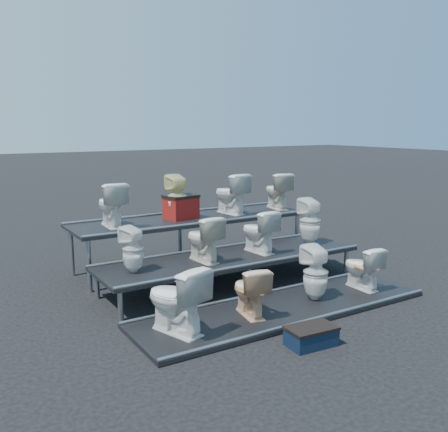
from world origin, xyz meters
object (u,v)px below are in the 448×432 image
toilet_4 (133,249)px  red_crate (181,208)px  toilet_6 (258,231)px  toilet_8 (111,204)px  toilet_3 (362,267)px  toilet_7 (310,221)px  toilet_1 (250,291)px  toilet_2 (316,273)px  toilet_0 (176,299)px  step_stool (311,337)px  toilet_10 (230,194)px  toilet_9 (177,197)px  toilet_5 (203,238)px  toilet_11 (277,191)px

toilet_4 → red_crate: 1.96m
toilet_6 → toilet_8: (-1.95, 1.30, 0.42)m
toilet_6 → toilet_8: 2.38m
toilet_3 → toilet_8: toilet_8 is taller
toilet_7 → toilet_8: size_ratio=1.10×
toilet_1 → toilet_7: (2.14, 1.30, 0.47)m
toilet_2 → toilet_6: (-0.05, 1.30, 0.36)m
toilet_7 → red_crate: bearing=-32.1°
toilet_2 → toilet_3: toilet_2 is taller
toilet_0 → step_stool: toilet_0 is taller
toilet_2 → toilet_6: bearing=-82.7°
toilet_2 → toilet_7: (1.03, 1.30, 0.41)m
toilet_10 → toilet_6: bearing=71.0°
toilet_7 → step_stool: size_ratio=1.44×
toilet_0 → toilet_9: bearing=-134.3°
toilet_2 → toilet_4: bearing=-25.9°
toilet_3 → toilet_9: size_ratio=0.83×
toilet_7 → step_stool: 3.13m
toilet_1 → toilet_6: toilet_6 is taller
toilet_3 → toilet_5: 2.40m
toilet_4 → toilet_10: size_ratio=0.87×
toilet_8 → toilet_1: bearing=111.2°
toilet_8 → toilet_3: bearing=140.6°
toilet_5 → toilet_9: toilet_9 is taller
toilet_2 → toilet_8: size_ratio=1.08×
toilet_2 → toilet_7: bearing=-123.1°
toilet_2 → toilet_9: (-0.83, 2.60, 0.80)m
toilet_1 → toilet_10: size_ratio=0.88×
toilet_4 → toilet_8: bearing=-119.6°
step_stool → toilet_5: bearing=96.9°
toilet_10 → toilet_4: bearing=22.1°
toilet_1 → toilet_11: 3.65m
toilet_1 → toilet_9: 2.75m
toilet_6 → toilet_10: bearing=-105.9°
toilet_5 → toilet_1: bearing=84.9°
toilet_3 → toilet_7: bearing=-92.1°
toilet_10 → red_crate: size_ratio=1.46×
toilet_10 → toilet_1: bearing=56.2°
toilet_3 → red_crate: (-1.66, 2.63, 0.66)m
toilet_3 → red_crate: red_crate is taller
toilet_9 → red_crate: bearing=-157.9°
toilet_1 → toilet_5: (0.05, 1.30, 0.42)m
toilet_2 → toilet_5: size_ratio=1.12×
toilet_5 → toilet_2: bearing=126.3°
toilet_4 → toilet_7: bearing=157.5°
toilet_0 → toilet_10: (2.40, 2.60, 0.76)m
toilet_7 → toilet_8: (-3.02, 1.30, 0.36)m
toilet_3 → toilet_7: (0.11, 1.30, 0.47)m
step_stool → red_crate: bearing=91.2°
toilet_1 → toilet_9: (0.28, 2.60, 0.86)m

